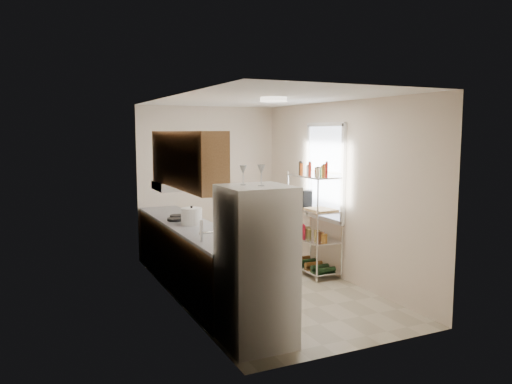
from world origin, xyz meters
TOP-DOWN VIEW (x-y plane):
  - room at (0.00, 0.00)m, footprint 2.52×4.42m
  - counter_run at (-0.92, 0.44)m, footprint 0.63×3.51m
  - upper_cabinets at (-1.05, 0.10)m, footprint 0.33×2.20m
  - range_hood at (-1.00, 0.90)m, footprint 0.50×0.60m
  - window at (1.23, 0.35)m, footprint 0.06×1.00m
  - bakers_rack at (1.00, 0.30)m, footprint 0.45×0.90m
  - ceiling_dome at (0.00, -0.30)m, footprint 0.34×0.34m
  - refrigerator at (-0.87, -1.63)m, footprint 0.67×0.67m
  - wine_glass_a at (-0.84, -1.68)m, footprint 0.07×0.07m
  - wine_glass_b at (-0.97, -1.53)m, footprint 0.07×0.07m
  - rice_cooker at (-0.90, 0.38)m, footprint 0.28×0.28m
  - frying_pan_large at (-1.02, 0.77)m, footprint 0.28×0.28m
  - frying_pan_small at (-0.93, 0.97)m, footprint 0.26×0.26m
  - cutting_board at (0.98, 0.07)m, footprint 0.37×0.46m
  - espresso_machine at (1.05, 0.63)m, footprint 0.19×0.24m
  - storage_bag at (0.91, 0.53)m, footprint 0.15×0.18m

SIDE VIEW (x-z plane):
  - counter_run at x=-0.92m, z-range 0.00..0.90m
  - storage_bag at x=0.91m, z-range 0.56..0.73m
  - refrigerator at x=-0.87m, z-range 0.00..1.63m
  - frying_pan_large at x=-1.02m, z-range 0.90..0.94m
  - frying_pan_small at x=-0.93m, z-range 0.90..0.95m
  - rice_cooker at x=-0.90m, z-range 0.90..1.13m
  - cutting_board at x=0.98m, z-range 1.01..1.04m
  - bakers_rack at x=1.00m, z-range 0.24..1.97m
  - espresso_machine at x=1.05m, z-range 1.01..1.27m
  - room at x=0.00m, z-range -0.01..2.61m
  - range_hood at x=-1.00m, z-range 1.33..1.45m
  - window at x=1.23m, z-range 0.82..2.28m
  - wine_glass_b at x=-0.97m, z-range 1.63..1.83m
  - wine_glass_a at x=-0.84m, z-range 1.63..1.84m
  - upper_cabinets at x=-1.05m, z-range 1.45..2.17m
  - ceiling_dome at x=0.00m, z-range 2.54..2.60m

